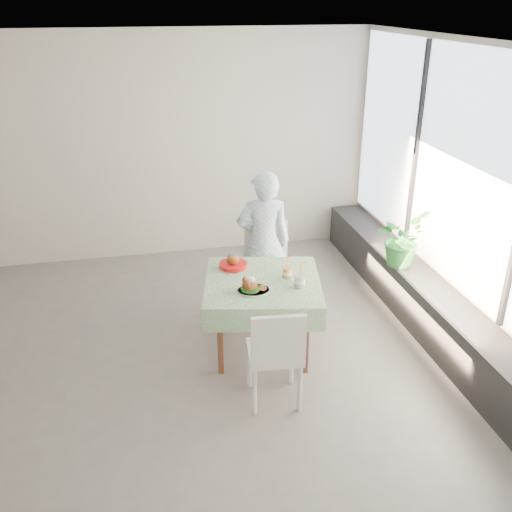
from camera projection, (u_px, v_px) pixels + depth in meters
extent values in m
plane|color=#63605E|center=(150.00, 362.00, 5.33)|extent=(6.00, 6.00, 0.00)
plane|color=white|center=(121.00, 44.00, 4.17)|extent=(6.00, 6.00, 0.00)
cube|color=beige|center=(131.00, 150.00, 6.97)|extent=(6.00, 0.02, 2.80)
cube|color=beige|center=(155.00, 422.00, 2.53)|extent=(6.00, 0.02, 2.80)
cube|color=beige|center=(463.00, 198.00, 5.34)|extent=(0.02, 5.00, 2.80)
cube|color=#D1E0F9|center=(464.00, 172.00, 5.23)|extent=(0.01, 4.80, 2.18)
cube|color=black|center=(428.00, 307.00, 5.78)|extent=(0.40, 4.80, 0.50)
cube|color=brown|center=(262.00, 284.00, 5.24)|extent=(1.07, 1.07, 0.04)
cube|color=white|center=(262.00, 281.00, 5.23)|extent=(1.23, 1.23, 0.01)
cube|color=white|center=(264.00, 270.00, 5.99)|extent=(0.58, 0.58, 0.04)
cube|color=white|center=(266.00, 240.00, 6.07)|extent=(0.45, 0.18, 0.46)
cube|color=white|center=(274.00, 352.00, 4.67)|extent=(0.47, 0.47, 0.04)
cube|color=white|center=(279.00, 341.00, 4.39)|extent=(0.43, 0.08, 0.43)
imported|color=#96C6F0|center=(264.00, 242.00, 5.95)|extent=(0.61, 0.44, 1.55)
cylinder|color=white|center=(254.00, 290.00, 5.03)|extent=(0.30, 0.30, 0.02)
cylinder|color=#175615|center=(250.00, 289.00, 5.02)|extent=(0.16, 0.16, 0.02)
ellipsoid|color=#965424|center=(250.00, 285.00, 5.00)|extent=(0.14, 0.13, 0.11)
ellipsoid|color=white|center=(250.00, 280.00, 4.98)|extent=(0.10, 0.09, 0.07)
cylinder|color=#A61D10|center=(264.00, 288.00, 5.03)|extent=(0.05, 0.05, 0.03)
cylinder|color=white|center=(287.00, 272.00, 5.25)|extent=(0.09, 0.09, 0.13)
cylinder|color=orange|center=(287.00, 273.00, 5.26)|extent=(0.08, 0.08, 0.09)
cylinder|color=white|center=(287.00, 265.00, 5.22)|extent=(0.09, 0.09, 0.01)
cylinder|color=yellow|center=(288.00, 261.00, 5.21)|extent=(0.01, 0.03, 0.17)
cylinder|color=white|center=(299.00, 280.00, 5.09)|extent=(0.10, 0.10, 0.14)
cylinder|color=beige|center=(299.00, 281.00, 5.10)|extent=(0.09, 0.09, 0.10)
cylinder|color=white|center=(300.00, 272.00, 5.06)|extent=(0.10, 0.10, 0.01)
cylinder|color=yellow|center=(301.00, 267.00, 5.04)|extent=(0.01, 0.04, 0.19)
cylinder|color=red|center=(233.00, 265.00, 5.48)|extent=(0.27, 0.27, 0.04)
cylinder|color=white|center=(233.00, 264.00, 5.47)|extent=(0.23, 0.23, 0.02)
ellipsoid|color=#965424|center=(233.00, 260.00, 5.45)|extent=(0.12, 0.11, 0.10)
imported|color=#267333|center=(401.00, 239.00, 5.99)|extent=(0.70, 0.70, 0.59)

